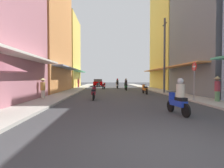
{
  "coord_description": "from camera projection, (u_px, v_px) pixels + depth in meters",
  "views": [
    {
      "loc": [
        -1.4,
        -3.93,
        1.56
      ],
      "look_at": [
        -0.75,
        14.19,
        1.02
      ],
      "focal_mm": 29.52,
      "sensor_mm": 36.0,
      "label": 1
    }
  ],
  "objects": [
    {
      "name": "ground_plane",
      "position": [
        117.0,
        91.0,
        23.1
      ],
      "size": [
        101.61,
        101.61,
        0.0
      ],
      "primitive_type": "plane",
      "color": "#38383A"
    },
    {
      "name": "sidewalk_left",
      "position": [
        74.0,
        91.0,
        22.9
      ],
      "size": [
        1.96,
        54.19,
        0.12
      ],
      "primitive_type": "cube",
      "color": "#ADA89E",
      "rests_on": "ground"
    },
    {
      "name": "sidewalk_right",
      "position": [
        159.0,
        90.0,
        23.29
      ],
      "size": [
        1.96,
        54.19,
        0.12
      ],
      "primitive_type": "cube",
      "color": "#ADA89E",
      "rests_on": "ground"
    },
    {
      "name": "building_left_mid",
      "position": [
        37.0,
        34.0,
        21.34
      ],
      "size": [
        7.05,
        10.73,
        13.42
      ],
      "color": "#D88C4C",
      "rests_on": "ground"
    },
    {
      "name": "building_left_far",
      "position": [
        60.0,
        53.0,
        31.93
      ],
      "size": [
        7.05,
        8.67,
        12.07
      ],
      "color": "#EFD159",
      "rests_on": "ground"
    },
    {
      "name": "building_right_mid",
      "position": [
        218.0,
        9.0,
        17.53
      ],
      "size": [
        7.05,
        9.38,
        16.31
      ],
      "color": "slate",
      "rests_on": "ground"
    },
    {
      "name": "building_right_far",
      "position": [
        178.0,
        29.0,
        27.23
      ],
      "size": [
        7.05,
        9.46,
        17.81
      ],
      "color": "#EFD159",
      "rests_on": "ground"
    },
    {
      "name": "motorbike_green",
      "position": [
        126.0,
        85.0,
        24.25
      ],
      "size": [
        0.55,
        1.81,
        1.58
      ],
      "color": "black",
      "rests_on": "ground"
    },
    {
      "name": "motorbike_black",
      "position": [
        98.0,
        84.0,
        33.29
      ],
      "size": [
        0.7,
        1.76,
        0.96
      ],
      "color": "black",
      "rests_on": "ground"
    },
    {
      "name": "motorbike_orange",
      "position": [
        145.0,
        89.0,
        18.64
      ],
      "size": [
        0.55,
        1.81,
        0.96
      ],
      "color": "black",
      "rests_on": "ground"
    },
    {
      "name": "motorbike_maroon",
      "position": [
        94.0,
        93.0,
        13.63
      ],
      "size": [
        0.55,
        1.81,
        0.96
      ],
      "color": "black",
      "rests_on": "ground"
    },
    {
      "name": "motorbike_red",
      "position": [
        104.0,
        86.0,
        26.91
      ],
      "size": [
        0.6,
        1.8,
        0.96
      ],
      "color": "black",
      "rests_on": "ground"
    },
    {
      "name": "motorbike_white",
      "position": [
        117.0,
        84.0,
        28.67
      ],
      "size": [
        0.55,
        1.81,
        1.58
      ],
      "color": "black",
      "rests_on": "ground"
    },
    {
      "name": "motorbike_blue",
      "position": [
        178.0,
        98.0,
        7.89
      ],
      "size": [
        0.56,
        1.8,
        1.58
      ],
      "color": "black",
      "rests_on": "ground"
    },
    {
      "name": "parked_car",
      "position": [
        98.0,
        83.0,
        36.97
      ],
      "size": [
        1.77,
        4.1,
        1.45
      ],
      "color": "#8C0000",
      "rests_on": "ground"
    },
    {
      "name": "pedestrian_midway",
      "position": [
        217.0,
        88.0,
        11.61
      ],
      "size": [
        0.44,
        0.44,
        1.71
      ],
      "color": "#598C59",
      "rests_on": "ground"
    },
    {
      "name": "pedestrian_far",
      "position": [
        43.0,
        87.0,
        13.39
      ],
      "size": [
        0.44,
        0.44,
        1.61
      ],
      "color": "beige",
      "rests_on": "ground"
    },
    {
      "name": "pedestrian_foreground",
      "position": [
        78.0,
        83.0,
        30.31
      ],
      "size": [
        0.34,
        0.34,
        1.69
      ],
      "color": "#99333F",
      "rests_on": "ground"
    },
    {
      "name": "utility_pole",
      "position": [
        164.0,
        55.0,
        18.67
      ],
      "size": [
        0.2,
        1.2,
        7.65
      ],
      "color": "#4C4C4F",
      "rests_on": "ground"
    },
    {
      "name": "street_sign_no_entry",
      "position": [
        194.0,
        76.0,
        12.22
      ],
      "size": [
        0.07,
        0.6,
        2.65
      ],
      "color": "gray",
      "rests_on": "ground"
    }
  ]
}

